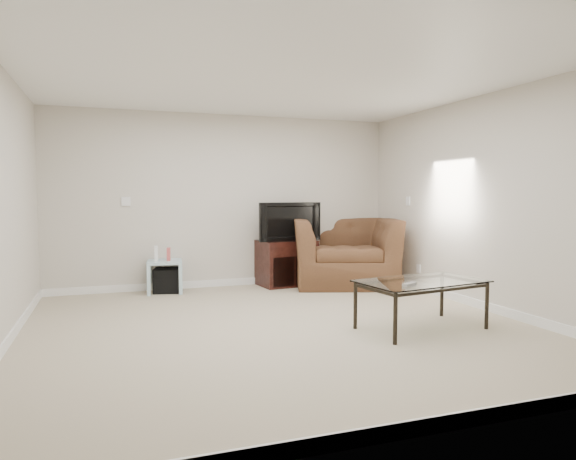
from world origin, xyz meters
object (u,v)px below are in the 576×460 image
object	(u,v)px
recliner	(345,240)
side_table	(165,276)
coffee_table	(421,305)
tv_stand	(286,263)
subwoofer	(167,281)
television	(287,221)

from	to	relation	value
recliner	side_table	bearing A→B (deg)	-166.87
recliner	coffee_table	bearing A→B (deg)	-80.23
tv_stand	recliner	bearing A→B (deg)	-22.80
subwoofer	recliner	size ratio (longest dim) A/B	0.23
recliner	coffee_table	distance (m)	2.64
side_table	recliner	world-z (taller)	recliner
television	recliner	size ratio (longest dim) A/B	0.60
recliner	tv_stand	bearing A→B (deg)	-177.15
tv_stand	subwoofer	bearing A→B (deg)	172.01
tv_stand	television	xyz separation A→B (m)	(0.00, -0.03, 0.62)
recliner	subwoofer	bearing A→B (deg)	-167.27
coffee_table	tv_stand	bearing A→B (deg)	99.30
subwoofer	recliner	distance (m)	2.64
television	recliner	distance (m)	0.90
tv_stand	coffee_table	distance (m)	2.84
tv_stand	side_table	world-z (taller)	tv_stand
subwoofer	recliner	xyz separation A→B (m)	(2.58, -0.25, 0.51)
television	side_table	xyz separation A→B (m)	(-1.77, 0.03, -0.73)
subwoofer	recliner	bearing A→B (deg)	-5.43
television	recliner	xyz separation A→B (m)	(0.84, -0.20, -0.29)
tv_stand	coffee_table	xyz separation A→B (m)	(0.46, -2.81, -0.09)
subwoofer	tv_stand	bearing A→B (deg)	-0.50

